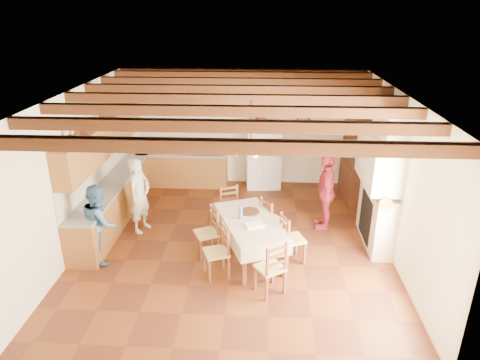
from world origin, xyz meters
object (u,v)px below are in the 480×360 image
(chair_right_far, at_px, (273,220))
(chair_end_near, at_px, (270,267))
(refrigerator, at_px, (263,154))
(chair_right_near, at_px, (293,238))
(chair_left_near, at_px, (216,251))
(chair_left_far, at_px, (206,232))
(chair_end_far, at_px, (232,209))
(person_man, at_px, (140,195))
(microwave, at_px, (207,147))
(person_woman_red, at_px, (326,191))
(dining_table, at_px, (250,224))
(person_woman_blue, at_px, (100,223))
(hutch, at_px, (357,160))

(chair_right_far, height_order, chair_end_near, same)
(refrigerator, height_order, chair_right_near, refrigerator)
(chair_left_near, bearing_deg, chair_left_far, -179.71)
(chair_end_far, bearing_deg, chair_left_near, -117.48)
(chair_right_near, bearing_deg, person_man, 51.61)
(refrigerator, distance_m, person_man, 3.60)
(chair_end_near, xyz_separation_m, microwave, (-1.58, 4.47, 0.57))
(chair_left_near, distance_m, chair_end_near, 1.02)
(chair_left_far, bearing_deg, person_woman_red, 91.70)
(person_woman_red, relative_size, microwave, 3.15)
(dining_table, xyz_separation_m, person_man, (-2.31, 0.92, 0.10))
(chair_right_far, height_order, person_man, person_man)
(person_woman_blue, bearing_deg, chair_left_far, -105.01)
(person_woman_red, bearing_deg, microwave, -123.41)
(chair_end_near, bearing_deg, person_woman_blue, -49.40)
(refrigerator, bearing_deg, chair_right_far, -91.81)
(person_woman_blue, distance_m, person_woman_red, 4.53)
(refrigerator, bearing_deg, chair_end_near, -94.18)
(hutch, xyz_separation_m, chair_end_near, (-2.05, -3.68, -0.58))
(chair_left_near, height_order, chair_right_far, same)
(hutch, distance_m, chair_left_far, 4.20)
(hutch, bearing_deg, dining_table, -137.24)
(chair_left_far, relative_size, person_woman_blue, 0.64)
(refrigerator, height_order, dining_table, refrigerator)
(refrigerator, distance_m, person_woman_blue, 4.72)
(hutch, height_order, person_man, hutch)
(chair_left_far, xyz_separation_m, chair_right_far, (1.26, 0.57, 0.00))
(refrigerator, distance_m, chair_left_far, 3.62)
(chair_left_near, relative_size, person_man, 0.60)
(chair_end_near, relative_size, person_woman_red, 0.58)
(chair_right_far, distance_m, person_woman_red, 1.35)
(chair_left_far, xyz_separation_m, person_woman_blue, (-1.92, -0.22, 0.27))
(person_man, height_order, microwave, person_man)
(chair_left_near, bearing_deg, refrigerator, 147.95)
(chair_right_far, distance_m, chair_end_far, 0.95)
(chair_end_far, bearing_deg, microwave, 85.81)
(chair_right_far, xyz_separation_m, chair_end_near, (-0.07, -1.64, 0.00))
(hutch, xyz_separation_m, chair_left_far, (-3.25, -2.61, -0.58))
(person_woman_blue, bearing_deg, person_man, -42.94)
(hutch, relative_size, chair_end_far, 2.21)
(chair_end_near, bearing_deg, person_man, -70.28)
(chair_end_far, bearing_deg, hutch, 7.13)
(chair_end_near, height_order, microwave, microwave)
(person_woman_red, bearing_deg, person_woman_blue, -66.53)
(refrigerator, height_order, chair_left_near, refrigerator)
(microwave, bearing_deg, person_woman_red, -57.87)
(chair_left_near, distance_m, chair_right_far, 1.58)
(hutch, xyz_separation_m, dining_table, (-2.42, -2.64, -0.36))
(person_woman_blue, relative_size, person_woman_red, 0.90)
(chair_end_far, bearing_deg, dining_table, -90.28)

